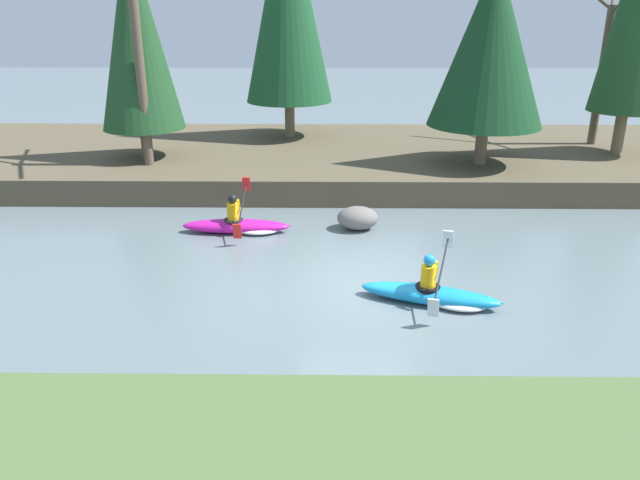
% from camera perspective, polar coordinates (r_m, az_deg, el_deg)
% --- Properties ---
extents(ground_plane, '(90.00, 90.00, 0.00)m').
position_cam_1_polar(ground_plane, '(12.97, 3.59, -4.07)').
color(ground_plane, slate).
extents(riverbank_far, '(44.00, 8.77, 0.77)m').
position_cam_1_polar(riverbank_far, '(21.85, 2.47, 7.46)').
color(riverbank_far, brown).
rests_on(riverbank_far, ground).
extents(conifer_tree_far_left, '(2.56, 2.56, 6.76)m').
position_cam_1_polar(conifer_tree_far_left, '(20.58, -16.51, 17.74)').
color(conifer_tree_far_left, '#7A664C').
rests_on(conifer_tree_far_left, riverbank_far).
extents(conifer_tree_mid_left, '(3.42, 3.42, 5.99)m').
position_cam_1_polar(conifer_tree_mid_left, '(19.61, 15.34, 16.98)').
color(conifer_tree_mid_left, '#7A664C').
rests_on(conifer_tree_mid_left, riverbank_far).
extents(bare_tree_upstream, '(3.87, 3.83, 7.05)m').
position_cam_1_polar(bare_tree_upstream, '(19.67, -16.13, 16.13)').
color(bare_tree_upstream, brown).
rests_on(bare_tree_upstream, riverbank_far).
extents(bare_tree_mid_upstream, '(3.39, 3.35, 6.14)m').
position_cam_1_polar(bare_tree_mid_upstream, '(24.01, 24.55, 14.83)').
color(bare_tree_mid_upstream, brown).
rests_on(bare_tree_mid_upstream, riverbank_far).
extents(kayaker_lead, '(2.77, 2.03, 1.20)m').
position_cam_1_polar(kayaker_lead, '(12.28, 10.56, -4.89)').
color(kayaker_lead, '#1993D6').
rests_on(kayaker_lead, ground).
extents(kayaker_middle, '(2.77, 2.06, 1.20)m').
position_cam_1_polar(kayaker_middle, '(15.87, -7.29, 1.36)').
color(kayaker_middle, '#C61999').
rests_on(kayaker_middle, ground).
extents(boulder_midstream, '(1.05, 0.82, 0.60)m').
position_cam_1_polar(boulder_midstream, '(15.99, 3.46, 2.02)').
color(boulder_midstream, slate).
rests_on(boulder_midstream, ground).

